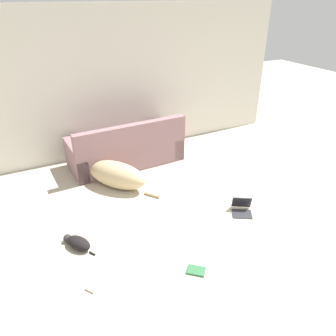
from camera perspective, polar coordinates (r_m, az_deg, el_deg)
The scene contains 8 objects.
ground_plane at distance 4.07m, azimuth 13.90°, elevation -17.46°, with size 20.00×20.00×0.00m, color #BCB29E.
wall_back at distance 6.41m, azimuth -7.35°, elevation 14.59°, with size 6.58×0.06×2.72m.
couch at distance 6.13m, azimuth -7.24°, elevation 3.15°, with size 2.07×0.96×0.89m.
dog at distance 5.48m, azimuth -9.60°, elevation -1.06°, with size 1.08×1.37×0.44m.
cat at distance 4.40m, azimuth -15.48°, elevation -12.40°, with size 0.35×0.49×0.15m.
laptop_open at distance 4.97m, azimuth 12.72°, elevation -6.67°, with size 0.39×0.40×0.22m.
book_cream at distance 3.93m, azimuth -12.55°, elevation -19.17°, with size 0.24×0.22×0.02m.
book_green at distance 4.00m, azimuth 4.90°, elevation -17.37°, with size 0.25×0.25×0.02m.
Camera 1 is at (-2.06, -2.03, 2.87)m, focal length 35.00 mm.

